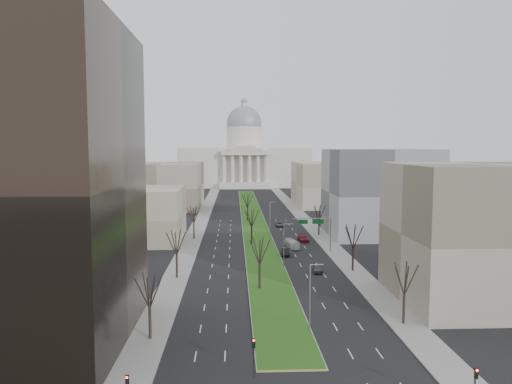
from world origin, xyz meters
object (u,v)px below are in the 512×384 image
object	(u,v)px
car_red	(303,238)
car_grey_far	(279,224)
car_black	(285,252)
car_grey_near	(318,269)
box_van	(292,244)

from	to	relation	value
car_red	car_grey_far	xyz separation A→B (m)	(-4.06, 24.79, -0.12)
car_black	car_red	distance (m)	17.76
car_grey_near	car_red	bearing A→B (deg)	92.41
car_grey_near	box_van	bearing A→B (deg)	100.73
car_grey_near	car_red	world-z (taller)	car_red
box_van	car_black	bearing A→B (deg)	-116.85
car_black	box_van	xyz separation A→B (m)	(2.56, 8.15, 0.20)
car_grey_far	car_grey_near	bearing A→B (deg)	-90.86
car_black	box_van	size ratio (longest dim) A/B	0.68
car_black	box_van	bearing A→B (deg)	74.94
box_van	car_red	bearing A→B (deg)	55.88
car_black	car_grey_far	distance (m)	41.42
car_grey_near	car_grey_far	size ratio (longest dim) A/B	0.91
car_grey_near	car_black	world-z (taller)	car_black
car_grey_near	box_van	distance (m)	23.79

